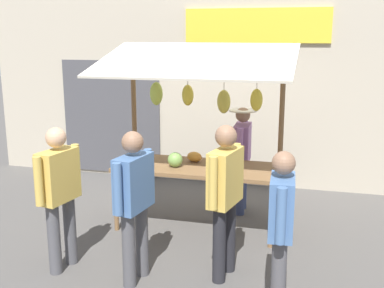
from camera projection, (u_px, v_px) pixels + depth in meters
The scene contains 8 objects.
ground_plane at pixel (198, 227), 6.60m from camera, with size 40.00×40.00×0.00m, color #514F4C.
street_backdrop at pixel (226, 88), 8.30m from camera, with size 9.00×0.30×3.40m.
market_stall at pixel (198, 117), 6.29m from camera, with size 2.50×1.46×2.50m.
vendor_with_sunhat at pixel (242, 152), 6.98m from camera, with size 0.41×0.68×1.58m.
shopper_with_shopping_bag at pixel (225, 191), 5.05m from camera, with size 0.32×0.71×1.70m.
shopper_in_striped_shirt at pixel (134, 196), 4.96m from camera, with size 0.30×0.70×1.65m.
shopper_in_grey_tee at pixel (59, 189), 5.24m from camera, with size 0.30×0.69×1.64m.
shopper_with_ponytail at pixel (281, 222), 4.41m from camera, with size 0.25×0.68×1.59m.
Camera 1 is at (-1.51, 5.98, 2.62)m, focal length 44.44 mm.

